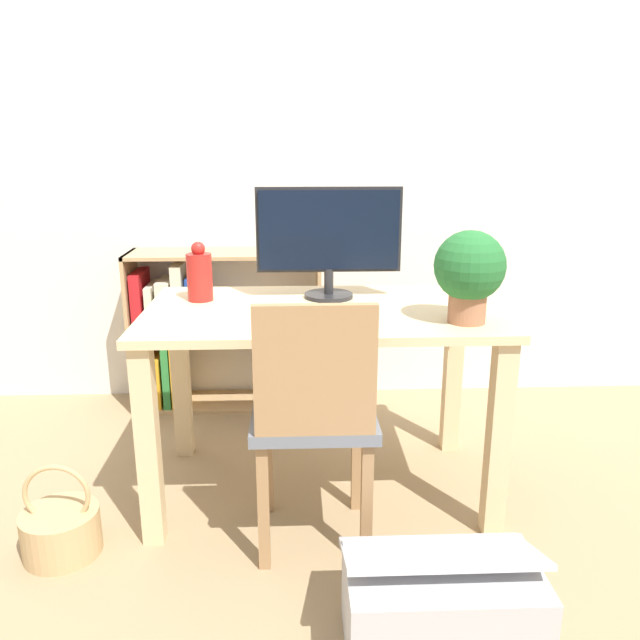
# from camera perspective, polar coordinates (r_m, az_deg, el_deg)

# --- Properties ---
(ground_plane) EXTENTS (10.00, 10.00, 0.00)m
(ground_plane) POSITION_cam_1_polar(r_m,az_deg,el_deg) (2.55, 0.10, -15.03)
(ground_plane) COLOR #997F5B
(wall_back) EXTENTS (8.00, 0.05, 2.60)m
(wall_back) POSITION_cam_1_polar(r_m,az_deg,el_deg) (3.21, -0.70, 15.70)
(wall_back) COLOR silver
(wall_back) RESTS_ON ground_plane
(desk) EXTENTS (1.28, 0.73, 0.73)m
(desk) POSITION_cam_1_polar(r_m,az_deg,el_deg) (2.30, 0.10, -2.18)
(desk) COLOR #D8BC8C
(desk) RESTS_ON ground_plane
(monitor) EXTENTS (0.55, 0.19, 0.42)m
(monitor) POSITION_cam_1_polar(r_m,az_deg,el_deg) (2.38, 0.82, 7.76)
(monitor) COLOR #232326
(monitor) RESTS_ON desk
(keyboard) EXTENTS (0.32, 0.12, 0.02)m
(keyboard) POSITION_cam_1_polar(r_m,az_deg,el_deg) (2.18, 0.54, 0.72)
(keyboard) COLOR silver
(keyboard) RESTS_ON desk
(vase) EXTENTS (0.10, 0.10, 0.23)m
(vase) POSITION_cam_1_polar(r_m,az_deg,el_deg) (2.40, -10.96, 4.07)
(vase) COLOR #B2231E
(vase) RESTS_ON desk
(potted_plant) EXTENTS (0.23, 0.23, 0.31)m
(potted_plant) POSITION_cam_1_polar(r_m,az_deg,el_deg) (2.11, 13.51, 4.42)
(potted_plant) COLOR #9E6647
(potted_plant) RESTS_ON desk
(chair) EXTENTS (0.40, 0.40, 0.88)m
(chair) POSITION_cam_1_polar(r_m,az_deg,el_deg) (2.00, -0.56, -8.50)
(chair) COLOR slate
(chair) RESTS_ON ground_plane
(bookshelf) EXTENTS (0.94, 0.28, 0.80)m
(bookshelf) POSITION_cam_1_polar(r_m,az_deg,el_deg) (3.21, -11.59, -1.00)
(bookshelf) COLOR tan
(bookshelf) RESTS_ON ground_plane
(basket) EXTENTS (0.25, 0.25, 0.32)m
(basket) POSITION_cam_1_polar(r_m,az_deg,el_deg) (2.33, -22.60, -17.27)
(basket) COLOR tan
(basket) RESTS_ON ground_plane
(storage_box) EXTENTS (0.52, 0.35, 0.31)m
(storage_box) POSITION_cam_1_polar(r_m,az_deg,el_deg) (1.85, 11.04, -24.20)
(storage_box) COLOR #B2B2B7
(storage_box) RESTS_ON ground_plane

